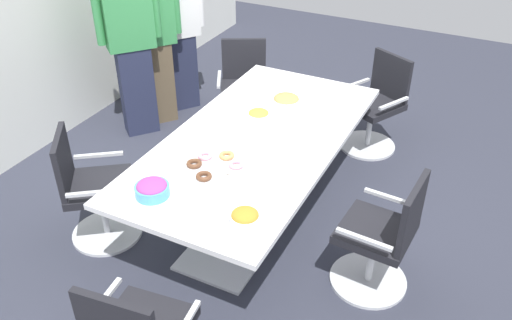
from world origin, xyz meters
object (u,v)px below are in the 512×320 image
person_standing_1 (152,35)px  plate_stack (298,83)px  office_chair_0 (244,93)px  office_chair_1 (92,193)px  snack_bowl_candy_mix (152,189)px  office_chair_3 (382,240)px  person_standing_2 (177,29)px  snack_bowl_chips_orange (245,218)px  office_chair_4 (376,108)px  snack_bowl_cookies (286,101)px  person_standing_0 (130,38)px  donut_platter (215,166)px  conference_table (256,152)px  snack_bowl_chips_yellow (259,115)px

person_standing_1 → plate_stack: bearing=126.4°
office_chair_0 → office_chair_1: same height
snack_bowl_candy_mix → office_chair_1: bearing=76.2°
office_chair_3 → plate_stack: bearing=46.6°
person_standing_1 → person_standing_2: bearing=-149.5°
office_chair_3 → snack_bowl_chips_orange: (-0.62, 0.70, 0.39)m
office_chair_4 → snack_bowl_cookies: office_chair_4 is taller
person_standing_0 → donut_platter: bearing=92.4°
conference_table → person_standing_0: 1.87m
person_standing_1 → donut_platter: (-1.50, -1.58, -0.16)m
conference_table → plate_stack: 0.98m
person_standing_0 → snack_bowl_chips_orange: bearing=90.9°
office_chair_1 → snack_bowl_chips_yellow: (1.01, -0.88, 0.38)m
office_chair_1 → plate_stack: bearing=116.1°
office_chair_4 → plate_stack: office_chair_4 is taller
office_chair_4 → snack_bowl_chips_orange: size_ratio=4.89×
person_standing_1 → snack_bowl_chips_orange: 2.81m
office_chair_3 → plate_stack: size_ratio=3.82×
person_standing_0 → person_standing_2: 0.66m
conference_table → office_chair_4: size_ratio=2.64×
person_standing_2 → snack_bowl_chips_yellow: 1.87m
person_standing_1 → snack_bowl_chips_orange: (-1.93, -2.04, -0.13)m
snack_bowl_chips_yellow → plate_stack: snack_bowl_chips_yellow is taller
office_chair_0 → conference_table: bearing=93.3°
conference_table → snack_bowl_candy_mix: snack_bowl_candy_mix is taller
office_chair_4 → snack_bowl_cookies: 1.16m
office_chair_4 → donut_platter: size_ratio=2.29×
snack_bowl_chips_yellow → conference_table: bearing=-157.5°
donut_platter → office_chair_0: bearing=21.7°
office_chair_3 → snack_bowl_chips_orange: 1.02m
person_standing_0 → snack_bowl_candy_mix: size_ratio=8.53×
person_standing_0 → plate_stack: bearing=137.9°
office_chair_0 → person_standing_2: person_standing_2 is taller
conference_table → office_chair_0: 1.47m
office_chair_1 → donut_platter: (0.26, -0.92, 0.36)m
office_chair_3 → person_standing_1: person_standing_1 is taller
snack_bowl_cookies → person_standing_1: bearing=74.4°
office_chair_1 → plate_stack: office_chair_1 is taller
office_chair_3 → person_standing_0: bearing=73.8°
snack_bowl_candy_mix → plate_stack: (1.90, -0.20, -0.03)m
conference_table → office_chair_0: bearing=31.3°
office_chair_1 → snack_bowl_candy_mix: (-0.18, -0.72, 0.40)m
person_standing_2 → conference_table: bearing=85.1°
office_chair_0 → person_standing_0: person_standing_0 is taller
person_standing_0 → donut_platter: (-1.22, -1.62, -0.23)m
office_chair_0 → snack_bowl_cookies: 1.09m
office_chair_1 → person_standing_2: person_standing_2 is taller
conference_table → person_standing_1: bearing=58.5°
conference_table → office_chair_1: (-0.75, 0.99, -0.22)m
snack_bowl_cookies → snack_bowl_candy_mix: bearing=169.7°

